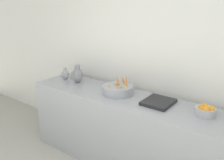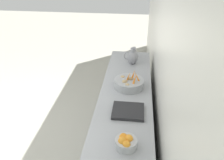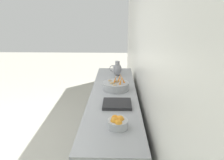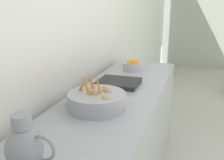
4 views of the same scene
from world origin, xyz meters
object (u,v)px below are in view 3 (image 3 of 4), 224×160
Objects in this scene: vegetable_colander at (116,86)px; metal_pitcher_short at (118,67)px; orange_bowl at (117,123)px; metal_pitcher_tall at (117,69)px.

metal_pitcher_short is at bearing -91.53° from vegetable_colander.
metal_pitcher_short reaches higher than orange_bowl.
vegetable_colander reaches higher than metal_pitcher_short.
orange_bowl is (-0.03, 1.03, -0.00)m from vegetable_colander.
vegetable_colander is 1.90× the size of orange_bowl.
metal_pitcher_tall is (-0.02, -0.70, 0.06)m from vegetable_colander.
metal_pitcher_tall is (0.01, -1.74, 0.06)m from orange_bowl.
vegetable_colander is 0.96m from metal_pitcher_short.
orange_bowl is at bearing 91.48° from vegetable_colander.
vegetable_colander is at bearing 88.63° from metal_pitcher_tall.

